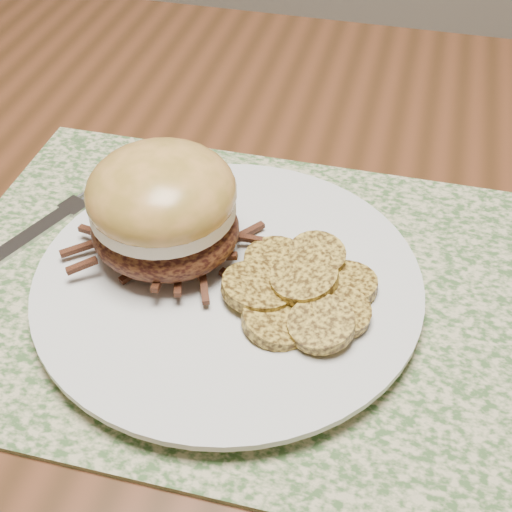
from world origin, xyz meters
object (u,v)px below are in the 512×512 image
Objects in this scene: pork_sandwich at (163,208)px; fork at (33,234)px; dinner_plate at (228,285)px; dining_table at (447,379)px.

pork_sandwich reaches higher than fork.
dinner_plate is 1.86× the size of pork_sandwich.
dinner_plate is (-0.17, -0.03, 0.09)m from dining_table.
dinner_plate is 1.58× the size of fork.
dining_table is 0.19m from dinner_plate.
pork_sandwich is at bearing 19.40° from fork.
fork is (-0.34, -0.01, 0.09)m from dining_table.
dining_table is 9.13× the size of fork.
dinner_plate is at bearing 14.74° from fork.
pork_sandwich is 0.85× the size of fork.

